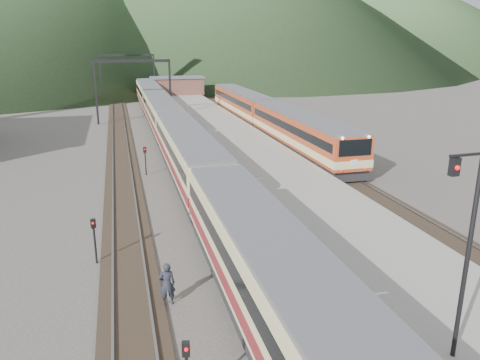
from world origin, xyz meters
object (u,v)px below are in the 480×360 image
object	(u,v)px
signal_mast	(472,227)
worker	(167,284)
second_train	(266,114)
main_train	(172,128)

from	to	relation	value
signal_mast	worker	world-z (taller)	signal_mast
second_train	worker	distance (m)	37.42
second_train	worker	xyz separation A→B (m)	(-15.05, -34.24, -1.22)
second_train	worker	size ratio (longest dim) A/B	23.27
main_train	worker	xyz separation A→B (m)	(-3.55, -28.34, -1.17)
main_train	worker	bearing A→B (deg)	-97.14
worker	second_train	bearing A→B (deg)	-114.81
main_train	worker	size ratio (longest dim) A/B	45.45
worker	main_train	bearing A→B (deg)	-98.22
main_train	signal_mast	world-z (taller)	signal_mast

